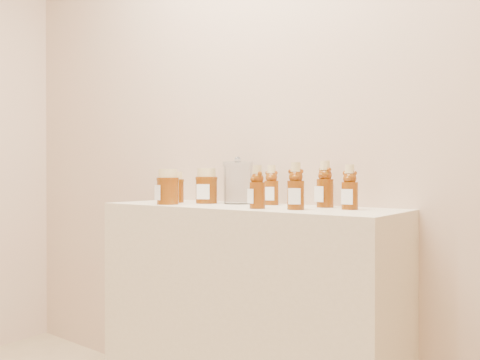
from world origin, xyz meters
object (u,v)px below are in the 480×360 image
Objects in this scene: glass_canister at (238,181)px; honey_jar_left at (174,187)px; display_table at (244,322)px; bear_bottle_front_left at (257,184)px; bear_bottle_back_left at (271,182)px.

honey_jar_left is at bearing -160.46° from glass_canister.
display_table is 6.93× the size of bear_bottle_front_left.
honey_jar_left reaches higher than display_table.
bear_bottle_back_left reaches higher than honey_jar_left.
honey_jar_left is 0.29m from glass_canister.
bear_bottle_back_left is 1.34× the size of honey_jar_left.
honey_jar_left is at bearing -167.26° from bear_bottle_front_left.
bear_bottle_back_left is at bearing 13.67° from honey_jar_left.
bear_bottle_front_left is at bearing -11.48° from honey_jar_left.
bear_bottle_back_left is at bearing 65.20° from display_table.
honey_jar_left is at bearing 179.88° from display_table.
glass_canister reaches higher than display_table.
bear_bottle_front_left is (0.08, -0.21, -0.00)m from bear_bottle_back_left.
glass_canister is at bearing 164.12° from bear_bottle_front_left.
bear_bottle_front_left is 0.30m from glass_canister.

